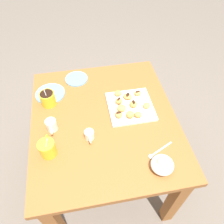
{
  "coord_description": "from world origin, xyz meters",
  "views": [
    {
      "loc": [
        -0.81,
        0.1,
        1.73
      ],
      "look_at": [
        0.02,
        -0.05,
        0.73
      ],
      "focal_mm": 35.25,
      "sensor_mm": 36.0,
      "label": 1
    }
  ],
  "objects_px": {
    "saucer_sky_right": "(50,94)",
    "beignet_6": "(121,108)",
    "cream_pitcher_white": "(51,125)",
    "beignet_2": "(119,101)",
    "beignet_8": "(130,115)",
    "beignet_1": "(133,104)",
    "chocolate_sauce_pitcher": "(89,135)",
    "beignet_9": "(118,93)",
    "beignet_3": "(147,105)",
    "beignet_5": "(138,93)",
    "beignet_7": "(138,115)",
    "saucer_sky_left": "(76,79)",
    "beignet_4": "(119,114)",
    "pastry_plate_square": "(130,106)",
    "ice_cream_bowl": "(162,164)",
    "coffee_mug_yellow_right": "(48,98)",
    "dining_table": "(105,131)",
    "coffee_mug_yellow_left": "(47,148)",
    "beignet_0": "(128,96)"
  },
  "relations": [
    {
      "from": "saucer_sky_right",
      "to": "beignet_6",
      "type": "relative_size",
      "value": 3.55
    },
    {
      "from": "cream_pitcher_white",
      "to": "beignet_2",
      "type": "distance_m",
      "value": 0.42
    },
    {
      "from": "saucer_sky_right",
      "to": "beignet_8",
      "type": "distance_m",
      "value": 0.55
    },
    {
      "from": "beignet_1",
      "to": "beignet_2",
      "type": "height_order",
      "value": "same"
    },
    {
      "from": "cream_pitcher_white",
      "to": "saucer_sky_right",
      "type": "xyz_separation_m",
      "value": [
        0.29,
        0.01,
        -0.03
      ]
    },
    {
      "from": "chocolate_sauce_pitcher",
      "to": "beignet_9",
      "type": "xyz_separation_m",
      "value": [
        0.28,
        -0.22,
        0.0
      ]
    },
    {
      "from": "beignet_3",
      "to": "beignet_5",
      "type": "bearing_deg",
      "value": 13.25
    },
    {
      "from": "beignet_3",
      "to": "beignet_7",
      "type": "bearing_deg",
      "value": 131.8
    },
    {
      "from": "saucer_sky_left",
      "to": "saucer_sky_right",
      "type": "xyz_separation_m",
      "value": [
        -0.11,
        0.18,
        0.0
      ]
    },
    {
      "from": "beignet_5",
      "to": "beignet_8",
      "type": "xyz_separation_m",
      "value": [
        -0.17,
        0.09,
        0.01
      ]
    },
    {
      "from": "beignet_4",
      "to": "beignet_3",
      "type": "bearing_deg",
      "value": -77.16
    },
    {
      "from": "pastry_plate_square",
      "to": "saucer_sky_left",
      "type": "height_order",
      "value": "pastry_plate_square"
    },
    {
      "from": "ice_cream_bowl",
      "to": "beignet_8",
      "type": "bearing_deg",
      "value": 13.78
    },
    {
      "from": "coffee_mug_yellow_right",
      "to": "beignet_2",
      "type": "xyz_separation_m",
      "value": [
        -0.09,
        -0.43,
        -0.01
      ]
    },
    {
      "from": "saucer_sky_left",
      "to": "beignet_7",
      "type": "bearing_deg",
      "value": -141.26
    },
    {
      "from": "dining_table",
      "to": "cream_pitcher_white",
      "type": "bearing_deg",
      "value": 94.82
    },
    {
      "from": "beignet_9",
      "to": "beignet_8",
      "type": "bearing_deg",
      "value": -170.02
    },
    {
      "from": "coffee_mug_yellow_left",
      "to": "beignet_2",
      "type": "xyz_separation_m",
      "value": [
        0.27,
        -0.43,
        -0.01
      ]
    },
    {
      "from": "beignet_3",
      "to": "beignet_8",
      "type": "height_order",
      "value": "beignet_8"
    },
    {
      "from": "coffee_mug_yellow_left",
      "to": "cream_pitcher_white",
      "type": "xyz_separation_m",
      "value": [
        0.15,
        -0.02,
        -0.01
      ]
    },
    {
      "from": "chocolate_sauce_pitcher",
      "to": "beignet_3",
      "type": "height_order",
      "value": "chocolate_sauce_pitcher"
    },
    {
      "from": "beignet_5",
      "to": "beignet_8",
      "type": "distance_m",
      "value": 0.19
    },
    {
      "from": "coffee_mug_yellow_right",
      "to": "beignet_9",
      "type": "distance_m",
      "value": 0.44
    },
    {
      "from": "beignet_1",
      "to": "dining_table",
      "type": "bearing_deg",
      "value": 104.48
    },
    {
      "from": "dining_table",
      "to": "chocolate_sauce_pitcher",
      "type": "height_order",
      "value": "chocolate_sauce_pitcher"
    },
    {
      "from": "coffee_mug_yellow_left",
      "to": "beignet_2",
      "type": "bearing_deg",
      "value": -58.0
    },
    {
      "from": "chocolate_sauce_pitcher",
      "to": "beignet_6",
      "type": "height_order",
      "value": "chocolate_sauce_pitcher"
    },
    {
      "from": "coffee_mug_yellow_right",
      "to": "beignet_2",
      "type": "height_order",
      "value": "coffee_mug_yellow_right"
    },
    {
      "from": "ice_cream_bowl",
      "to": "beignet_6",
      "type": "distance_m",
      "value": 0.42
    },
    {
      "from": "cream_pitcher_white",
      "to": "saucer_sky_left",
      "type": "xyz_separation_m",
      "value": [
        0.4,
        -0.17,
        -0.03
      ]
    },
    {
      "from": "pastry_plate_square",
      "to": "ice_cream_bowl",
      "type": "bearing_deg",
      "value": -172.11
    },
    {
      "from": "chocolate_sauce_pitcher",
      "to": "beignet_4",
      "type": "xyz_separation_m",
      "value": [
        0.11,
        -0.18,
        0.0
      ]
    },
    {
      "from": "beignet_7",
      "to": "chocolate_sauce_pitcher",
      "type": "bearing_deg",
      "value": 106.26
    },
    {
      "from": "beignet_2",
      "to": "beignet_5",
      "type": "relative_size",
      "value": 1.0
    },
    {
      "from": "coffee_mug_yellow_right",
      "to": "beignet_0",
      "type": "height_order",
      "value": "coffee_mug_yellow_right"
    },
    {
      "from": "beignet_2",
      "to": "cream_pitcher_white",
      "type": "bearing_deg",
      "value": 105.68
    },
    {
      "from": "beignet_7",
      "to": "beignet_8",
      "type": "distance_m",
      "value": 0.05
    },
    {
      "from": "chocolate_sauce_pitcher",
      "to": "beignet_1",
      "type": "distance_m",
      "value": 0.34
    },
    {
      "from": "saucer_sky_left",
      "to": "pastry_plate_square",
      "type": "bearing_deg",
      "value": -136.05
    },
    {
      "from": "beignet_5",
      "to": "chocolate_sauce_pitcher",
      "type": "bearing_deg",
      "value": 127.58
    },
    {
      "from": "chocolate_sauce_pitcher",
      "to": "beignet_5",
      "type": "relative_size",
      "value": 2.1
    },
    {
      "from": "dining_table",
      "to": "pastry_plate_square",
      "type": "xyz_separation_m",
      "value": [
        0.06,
        -0.17,
        0.13
      ]
    },
    {
      "from": "saucer_sky_left",
      "to": "beignet_8",
      "type": "xyz_separation_m",
      "value": [
        -0.4,
        -0.28,
        0.03
      ]
    },
    {
      "from": "beignet_6",
      "to": "beignet_7",
      "type": "relative_size",
      "value": 1.21
    },
    {
      "from": "saucer_sky_left",
      "to": "beignet_6",
      "type": "xyz_separation_m",
      "value": [
        -0.34,
        -0.25,
        0.03
      ]
    },
    {
      "from": "saucer_sky_right",
      "to": "ice_cream_bowl",
      "type": "bearing_deg",
      "value": -138.94
    },
    {
      "from": "beignet_1",
      "to": "beignet_6",
      "type": "relative_size",
      "value": 0.94
    },
    {
      "from": "beignet_5",
      "to": "beignet_7",
      "type": "distance_m",
      "value": 0.18
    },
    {
      "from": "pastry_plate_square",
      "to": "beignet_9",
      "type": "xyz_separation_m",
      "value": [
        0.1,
        0.06,
        0.02
      ]
    },
    {
      "from": "coffee_mug_yellow_right",
      "to": "beignet_4",
      "type": "height_order",
      "value": "coffee_mug_yellow_right"
    }
  ]
}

